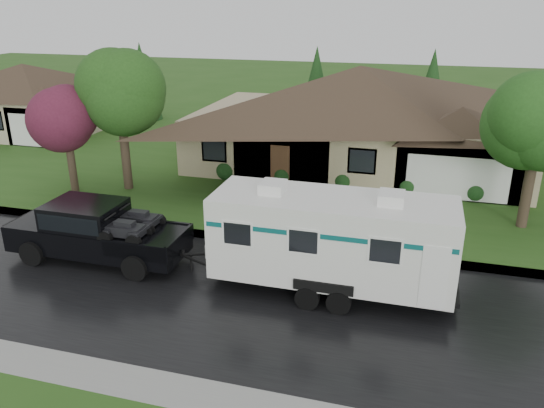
% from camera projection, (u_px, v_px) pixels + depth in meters
% --- Properties ---
extents(ground, '(140.00, 140.00, 0.00)m').
position_uv_depth(ground, '(249.00, 269.00, 19.17)').
color(ground, '#295219').
rests_on(ground, ground).
extents(road, '(140.00, 8.00, 0.01)m').
position_uv_depth(road, '(230.00, 297.00, 17.37)').
color(road, black).
rests_on(road, ground).
extents(curb, '(140.00, 0.50, 0.15)m').
position_uv_depth(curb, '(267.00, 242.00, 21.16)').
color(curb, gray).
rests_on(curb, ground).
extents(lawn, '(140.00, 26.00, 0.15)m').
position_uv_depth(lawn, '(324.00, 157.00, 32.62)').
color(lawn, '#295219').
rests_on(lawn, ground).
extents(house_main, '(19.44, 10.80, 6.90)m').
position_uv_depth(house_main, '(363.00, 105.00, 29.74)').
color(house_main, tan).
rests_on(house_main, lawn).
extents(house_far, '(10.80, 8.64, 5.80)m').
position_uv_depth(house_far, '(27.00, 92.00, 37.86)').
color(house_far, tan).
rests_on(house_far, lawn).
extents(tree_left_green, '(4.12, 4.12, 6.82)m').
position_uv_depth(tree_left_green, '(119.00, 95.00, 25.34)').
color(tree_left_green, '#382B1E').
rests_on(tree_left_green, lawn).
extents(tree_red, '(3.25, 3.25, 5.38)m').
position_uv_depth(tree_red, '(65.00, 117.00, 25.32)').
color(tree_red, '#382B1E').
rests_on(tree_red, lawn).
extents(tree_right_green, '(3.89, 3.89, 6.44)m').
position_uv_depth(tree_right_green, '(540.00, 122.00, 20.85)').
color(tree_right_green, '#382B1E').
rests_on(tree_right_green, lawn).
extents(shrub_row, '(13.60, 1.00, 1.00)m').
position_uv_depth(shrub_row, '(343.00, 179.00, 26.79)').
color(shrub_row, '#143814').
rests_on(shrub_row, lawn).
extents(pickup_truck, '(6.60, 2.51, 2.20)m').
position_uv_depth(pickup_truck, '(95.00, 230.00, 19.56)').
color(pickup_truck, black).
rests_on(pickup_truck, ground).
extents(travel_trailer, '(8.14, 2.86, 3.65)m').
position_uv_depth(travel_trailer, '(332.00, 238.00, 17.06)').
color(travel_trailer, white).
rests_on(travel_trailer, ground).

